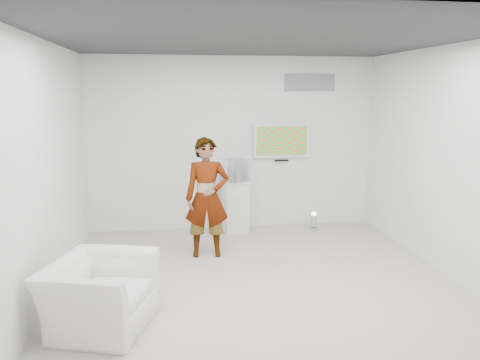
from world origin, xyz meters
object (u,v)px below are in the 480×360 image
(person, at_px, (207,198))
(floor_uplight, at_px, (314,221))
(armchair, at_px, (100,294))
(tv, at_px, (281,141))
(pedestal, at_px, (235,206))

(person, height_order, floor_uplight, person)
(armchair, xyz_separation_m, floor_uplight, (3.20, 2.98, -0.20))
(person, bearing_deg, tv, 47.29)
(armchair, relative_size, pedestal, 1.21)
(armchair, distance_m, floor_uplight, 4.38)
(tv, xyz_separation_m, pedestal, (-0.85, -0.25, -1.10))
(tv, height_order, armchair, tv)
(pedestal, xyz_separation_m, floor_uplight, (1.37, -0.13, -0.29))
(tv, relative_size, floor_uplight, 3.19)
(person, distance_m, pedestal, 1.33)
(tv, distance_m, armchair, 4.46)
(floor_uplight, bearing_deg, pedestal, 174.65)
(tv, bearing_deg, person, -135.99)
(pedestal, distance_m, floor_uplight, 1.41)
(tv, height_order, pedestal, tv)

